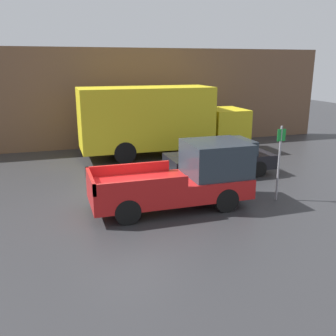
% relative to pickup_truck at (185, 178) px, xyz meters
% --- Properties ---
extents(ground_plane, '(60.00, 60.00, 0.00)m').
position_rel_pickup_truck_xyz_m(ground_plane, '(-1.81, 0.73, -0.96)').
color(ground_plane, '#2D2D30').
extents(building_wall, '(28.00, 0.15, 5.32)m').
position_rel_pickup_truck_xyz_m(building_wall, '(-1.81, 9.78, 1.70)').
color(building_wall, brown).
rests_on(building_wall, ground).
extents(pickup_truck, '(5.07, 1.99, 2.08)m').
position_rel_pickup_truck_xyz_m(pickup_truck, '(0.00, 0.00, 0.00)').
color(pickup_truck, red).
rests_on(pickup_truck, ground).
extents(car, '(4.40, 1.91, 1.45)m').
position_rel_pickup_truck_xyz_m(car, '(2.64, 2.95, -0.22)').
color(car, black).
rests_on(car, ground).
extents(delivery_truck, '(8.44, 2.46, 3.41)m').
position_rel_pickup_truck_xyz_m(delivery_truck, '(1.11, 6.95, 0.87)').
color(delivery_truck, gold).
rests_on(delivery_truck, ground).
extents(parking_sign, '(0.30, 0.07, 2.55)m').
position_rel_pickup_truck_xyz_m(parking_sign, '(3.16, -0.44, 0.47)').
color(parking_sign, gray).
rests_on(parking_sign, ground).
extents(newspaper_box, '(0.45, 0.40, 1.08)m').
position_rel_pickup_truck_xyz_m(newspaper_box, '(2.05, 9.45, -0.42)').
color(newspaper_box, gold).
rests_on(newspaper_box, ground).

